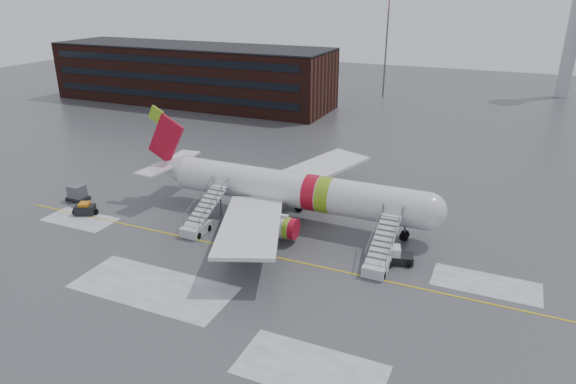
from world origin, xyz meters
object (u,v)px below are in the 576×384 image
at_px(airstair_fwd, 379,257).
at_px(airstair_aft, 200,221).
at_px(baggage_tractor, 85,210).
at_px(airliner, 287,189).
at_px(pushback_tug, 396,256).
at_px(uld_container, 77,193).

height_order(airstair_fwd, airstair_aft, same).
distance_m(airstair_fwd, baggage_tractor, 33.24).
height_order(airliner, airstair_fwd, airliner).
distance_m(airliner, airstair_fwd, 13.85).
relative_size(airstair_fwd, pushback_tug, 2.47).
xyz_separation_m(airstair_fwd, uld_container, (-37.05, 1.07, -0.17)).
bearing_deg(airstair_aft, airliner, 42.48).
height_order(uld_container, baggage_tractor, uld_container).
height_order(airstair_aft, pushback_tug, airstair_aft).
xyz_separation_m(pushback_tug, baggage_tractor, (-34.37, -3.33, -0.10)).
xyz_separation_m(airliner, baggage_tractor, (-21.21, -8.28, -2.81)).
relative_size(airstair_fwd, airstair_aft, 1.00).
relative_size(pushback_tug, baggage_tractor, 1.07).
height_order(airliner, uld_container, airliner).
xyz_separation_m(airliner, pushback_tug, (13.16, -4.95, -2.71)).
bearing_deg(uld_container, airliner, 12.30).
xyz_separation_m(airstair_fwd, airstair_aft, (-19.12, 0.00, 0.00)).
bearing_deg(airstair_aft, pushback_tug, 4.47).
bearing_deg(uld_container, airstair_aft, -3.42).
bearing_deg(pushback_tug, airstair_fwd, -126.47).
bearing_deg(baggage_tractor, airstair_fwd, 3.01).
relative_size(airstair_aft, uld_container, 3.26).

